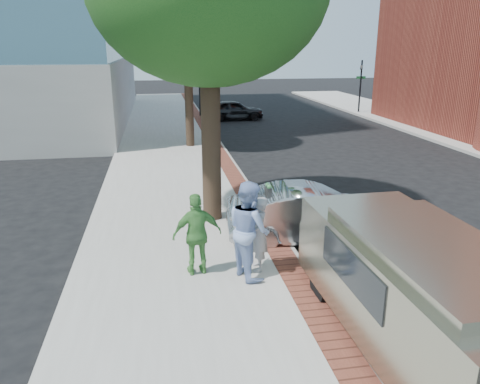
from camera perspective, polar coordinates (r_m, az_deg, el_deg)
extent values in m
plane|color=black|center=(11.63, 0.70, -6.85)|extent=(120.00, 120.00, 0.00)
cube|color=#9E9991|center=(19.01, -8.20, 2.91)|extent=(5.00, 60.00, 0.15)
cube|color=brown|center=(19.17, -1.62, 3.45)|extent=(0.60, 60.00, 0.01)
cube|color=gray|center=(19.24, -0.59, 3.27)|extent=(0.10, 60.00, 0.15)
cylinder|color=black|center=(32.67, -4.94, 12.30)|extent=(0.12, 0.12, 3.80)
imported|color=black|center=(32.59, -4.99, 14.22)|extent=(0.18, 0.15, 0.90)
cube|color=#1E7238|center=(32.61, -4.97, 13.52)|extent=(0.70, 0.03, 0.18)
cylinder|color=black|center=(35.61, 14.45, 12.24)|extent=(0.12, 0.12, 3.80)
imported|color=black|center=(35.54, 14.58, 14.01)|extent=(0.18, 0.15, 0.90)
cube|color=#1E7238|center=(35.56, 14.53, 13.37)|extent=(0.70, 0.03, 0.18)
cylinder|color=black|center=(12.63, -3.54, 6.29)|extent=(0.52, 0.52, 4.40)
cylinder|color=black|center=(22.63, -6.22, 10.45)|extent=(0.40, 0.40, 3.85)
ellipsoid|color=#134416|center=(22.47, -6.50, 18.69)|extent=(4.80, 4.80, 3.94)
cylinder|color=gray|center=(11.48, 3.40, -3.29)|extent=(0.07, 0.07, 1.15)
cube|color=#2D3030|center=(11.17, 3.57, -0.12)|extent=(0.12, 0.14, 0.24)
cube|color=#2D3030|center=(11.34, 3.36, 0.15)|extent=(0.12, 0.14, 0.24)
sphere|color=#3F8C4C|center=(11.13, 3.58, 0.62)|extent=(0.11, 0.11, 0.11)
sphere|color=#3F8C4C|center=(11.29, 3.37, 0.88)|extent=(0.11, 0.11, 0.11)
imported|color=#9C9CA0|center=(9.94, 2.27, -5.15)|extent=(0.46, 0.64, 1.63)
imported|color=#8DA6DA|center=(9.63, 1.10, -4.57)|extent=(1.04, 1.18, 2.05)
imported|color=#4D9342|center=(9.79, -5.24, -5.16)|extent=(1.08, 0.56, 1.76)
imported|color=#ADAFB4|center=(11.96, 8.84, -2.68)|extent=(4.43, 1.88, 1.42)
imported|color=black|center=(31.72, -0.78, 9.98)|extent=(4.00, 1.70, 1.35)
cube|color=gray|center=(8.02, 20.88, -11.08)|extent=(2.21, 5.38, 1.50)
cube|color=gray|center=(9.98, 13.77, -6.60)|extent=(2.08, 1.04, 0.89)
cube|color=gray|center=(7.42, 22.90, -6.49)|extent=(1.96, 3.82, 0.18)
cylinder|color=black|center=(9.34, 9.94, -11.13)|extent=(0.26, 0.72, 0.71)
cylinder|color=black|center=(10.09, 19.82, -9.70)|extent=(0.26, 0.72, 0.71)
cube|color=black|center=(8.62, 26.47, -7.28)|extent=(0.06, 2.22, 0.61)
cube|color=black|center=(7.56, 13.27, -9.23)|extent=(0.06, 2.22, 0.61)
cube|color=black|center=(10.26, 12.78, -3.63)|extent=(1.78, 0.06, 0.44)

